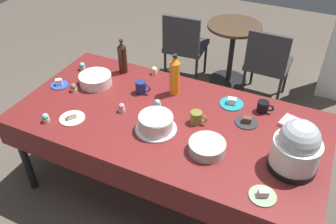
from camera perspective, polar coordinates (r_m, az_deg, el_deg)
The scene contains 26 objects.
ground at distance 3.01m, azimuth 0.00°, elevation -12.12°, with size 9.00×9.00×0.00m, color brown.
potluck_table at distance 2.52m, azimuth 0.00°, elevation -2.01°, with size 2.20×1.10×0.75m.
frosted_layer_cake at distance 2.35m, azimuth -1.99°, elevation -1.83°, with size 0.28×0.28×0.12m.
slow_cooker at distance 2.16m, azimuth 20.19°, elevation -5.54°, with size 0.29×0.29×0.34m.
glass_salad_bowl at distance 2.22m, azimuth 6.37°, elevation -5.67°, with size 0.23×0.23×0.07m, color #B2C6BC.
ceramic_snack_bowl at distance 2.87m, azimuth -11.72°, elevation 5.19°, with size 0.26×0.26×0.09m, color silver.
dessert_plate_cream at distance 2.56m, azimuth -15.35°, elevation -0.85°, with size 0.18×0.18×0.05m.
dessert_plate_sage at distance 2.05m, azimuth 15.16°, elevation -12.90°, with size 0.15×0.15×0.05m.
dessert_plate_charcoal at distance 2.49m, azimuth 12.67°, elevation -1.52°, with size 0.16×0.16×0.05m.
dessert_plate_cobalt at distance 2.94m, azimuth -17.30°, elevation 4.34°, with size 0.14×0.14×0.06m.
dessert_plate_teal at distance 2.65m, azimuth 10.30°, elevation 1.48°, with size 0.18×0.18×0.05m.
cupcake_berry at distance 2.83m, azimuth -15.11°, elevation 3.84°, with size 0.05×0.05×0.07m.
cupcake_rose at distance 2.55m, azimuth -7.55°, elevation 0.71°, with size 0.05×0.05×0.07m.
cupcake_cocoa at distance 2.56m, azimuth -1.72°, elevation 1.34°, with size 0.05×0.05×0.07m.
cupcake_lemon at distance 3.10m, azimuth -13.79°, elevation 7.23°, with size 0.05×0.05×0.07m.
cupcake_mint at distance 2.57m, azimuth -19.29°, elevation -0.91°, with size 0.05×0.05×0.07m.
cupcake_vanilla at distance 2.95m, azimuth -2.25°, elevation 6.75°, with size 0.05×0.05×0.07m.
soda_bottle_cola at distance 2.95m, azimuth -7.43°, elevation 8.80°, with size 0.07×0.07×0.30m.
soda_bottle_orange_juice at distance 2.65m, azimuth 1.08°, elevation 5.91°, with size 0.08×0.08×0.33m.
coffee_mug_navy at distance 2.72m, azimuth -4.38°, elevation 4.06°, with size 0.12×0.08×0.10m.
coffee_mug_olive at distance 2.42m, azimuth 4.68°, elevation -0.89°, with size 0.12×0.08×0.09m.
coffee_mug_black at distance 2.61m, azimuth 15.23°, elevation 0.83°, with size 0.12×0.08×0.08m.
paper_napkin_stack at distance 2.57m, azimuth 19.47°, elevation -1.69°, with size 0.14×0.14×0.02m, color pink.
maroon_chair_left at distance 4.04m, azimuth 2.68°, elevation 11.09°, with size 0.47×0.47×0.85m.
maroon_chair_right at distance 3.82m, azimuth 15.91°, elevation 7.96°, with size 0.45×0.45×0.85m.
round_cafe_table at distance 4.09m, azimuth 10.45°, elevation 10.96°, with size 0.60×0.60×0.72m.
Camera 1 is at (0.83, -1.75, 2.30)m, focal length 37.46 mm.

